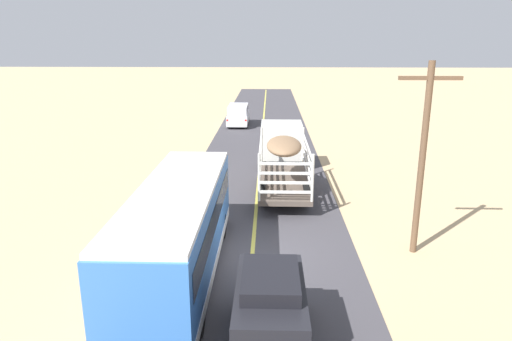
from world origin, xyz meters
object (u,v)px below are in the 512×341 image
livestock_truck (282,148)px  power_pole_near (423,154)px  bus (178,229)px  car_far (238,114)px  suv_near (270,313)px

livestock_truck → power_pole_near: size_ratio=1.35×
bus → livestock_truck: bearing=72.2°
bus → car_far: 28.77m
suv_near → power_pole_near: size_ratio=0.64×
livestock_truck → car_far: size_ratio=2.10×
car_far → power_pole_near: size_ratio=0.64×
livestock_truck → bus: 12.38m
livestock_truck → power_pole_near: 10.95m
car_far → power_pole_near: (8.53, -26.57, 2.79)m
power_pole_near → suv_near: bearing=-132.2°
livestock_truck → car_far: bearing=102.3°
bus → power_pole_near: size_ratio=1.39×
suv_near → bus: 5.01m
bus → car_far: size_ratio=2.16×
livestock_truck → suv_near: bearing=-92.5°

